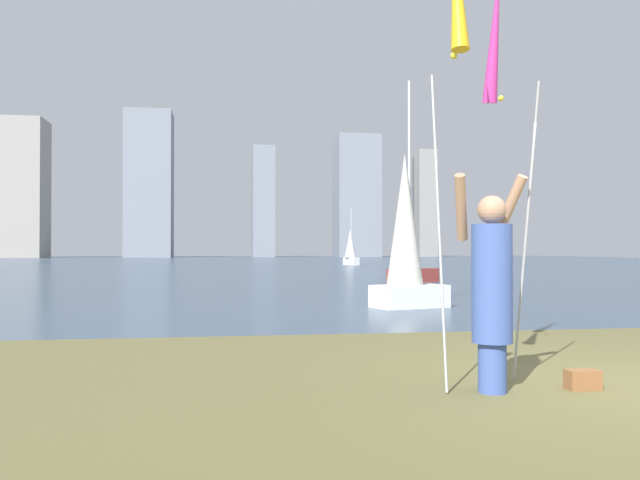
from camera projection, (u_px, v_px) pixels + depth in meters
ground at (265, 265)px, 56.53m from camera, size 120.00×138.00×0.12m
person at (492, 284)px, 6.03m from camera, size 0.74×0.55×2.02m
kite_flag_right at (496, 38)px, 6.99m from camera, size 0.16×1.21×4.40m
bag at (583, 380)px, 6.14m from camera, size 0.31×0.17×0.18m
sailboat_0 at (406, 240)px, 14.74m from camera, size 1.82×1.33×5.12m
sailboat_1 at (350, 248)px, 54.62m from camera, size 1.18×1.86×4.73m
sailboat_4 at (413, 274)px, 26.23m from camera, size 2.33×1.59×5.00m
skyline_tower_0 at (21, 188)px, 101.57m from camera, size 7.25×6.94×21.43m
skyline_tower_1 at (149, 185)px, 104.74m from camera, size 7.23×7.21×23.19m
skyline_tower_2 at (263, 202)px, 110.25m from camera, size 3.66×6.15×18.44m
skyline_tower_3 at (357, 197)px, 111.74m from camera, size 7.20×6.94×20.55m
skyline_tower_4 at (423, 204)px, 115.33m from camera, size 3.25×6.52×18.46m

